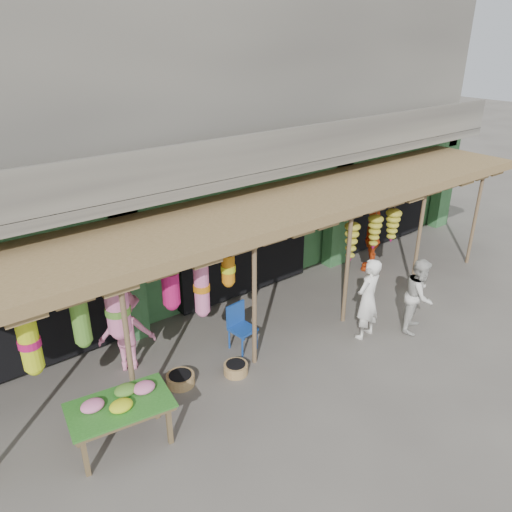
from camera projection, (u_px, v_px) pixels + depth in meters
ground at (304, 331)px, 10.78m from camera, size 80.00×80.00×0.00m
building at (181, 139)px, 12.89m from camera, size 16.40×6.80×7.00m
awning at (277, 210)px, 10.22m from camera, size 14.00×2.70×2.79m
flower_table at (121, 405)px, 7.58m from camera, size 1.66×1.11×0.93m
blue_chair at (240, 324)px, 10.05m from camera, size 0.51×0.52×0.97m
basket_mid at (181, 380)px, 9.15m from camera, size 0.56×0.56×0.20m
basket_right at (236, 369)px, 9.44m from camera, size 0.47×0.47×0.21m
person_front at (368, 299)px, 10.27m from camera, size 0.71×0.52×1.79m
person_right at (419, 295)px, 10.56m from camera, size 0.99×0.90×1.65m
person_vendor at (372, 239)px, 13.23m from camera, size 1.10×0.95×1.77m
person_shopper at (126, 331)px, 9.33m from camera, size 1.22×1.02×1.64m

